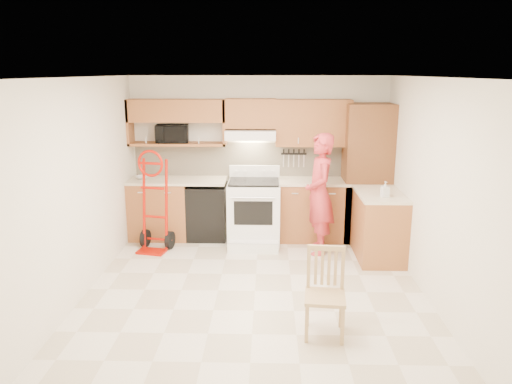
{
  "coord_description": "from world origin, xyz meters",
  "views": [
    {
      "loc": [
        0.15,
        -5.44,
        2.56
      ],
      "look_at": [
        0.0,
        0.5,
        1.1
      ],
      "focal_mm": 34.51,
      "sensor_mm": 36.0,
      "label": 1
    }
  ],
  "objects_px": {
    "microwave": "(172,134)",
    "person": "(319,194)",
    "range": "(254,207)",
    "hand_truck": "(153,206)",
    "dining_chair": "(325,294)"
  },
  "relations": [
    {
      "from": "microwave",
      "to": "person",
      "type": "bearing_deg",
      "value": -24.61
    },
    {
      "from": "range",
      "to": "hand_truck",
      "type": "height_order",
      "value": "hand_truck"
    },
    {
      "from": "person",
      "to": "microwave",
      "type": "bearing_deg",
      "value": -114.84
    },
    {
      "from": "microwave",
      "to": "hand_truck",
      "type": "bearing_deg",
      "value": -110.05
    },
    {
      "from": "range",
      "to": "dining_chair",
      "type": "distance_m",
      "value": 2.77
    },
    {
      "from": "microwave",
      "to": "dining_chair",
      "type": "bearing_deg",
      "value": -62.42
    },
    {
      "from": "microwave",
      "to": "person",
      "type": "distance_m",
      "value": 2.45
    },
    {
      "from": "range",
      "to": "hand_truck",
      "type": "bearing_deg",
      "value": -167.47
    },
    {
      "from": "hand_truck",
      "to": "dining_chair",
      "type": "distance_m",
      "value": 3.24
    },
    {
      "from": "dining_chair",
      "to": "microwave",
      "type": "bearing_deg",
      "value": 129.35
    },
    {
      "from": "hand_truck",
      "to": "dining_chair",
      "type": "relative_size",
      "value": 1.53
    },
    {
      "from": "person",
      "to": "hand_truck",
      "type": "xyz_separation_m",
      "value": [
        -2.4,
        0.0,
        -0.2
      ]
    },
    {
      "from": "microwave",
      "to": "dining_chair",
      "type": "height_order",
      "value": "microwave"
    },
    {
      "from": "microwave",
      "to": "dining_chair",
      "type": "distance_m",
      "value": 3.88
    },
    {
      "from": "microwave",
      "to": "hand_truck",
      "type": "distance_m",
      "value": 1.22
    }
  ]
}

